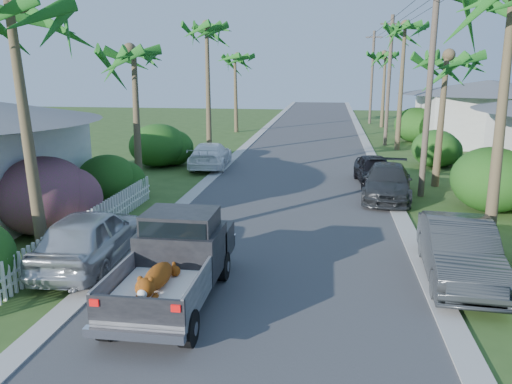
% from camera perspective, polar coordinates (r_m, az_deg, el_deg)
% --- Properties ---
extents(ground, '(120.00, 120.00, 0.00)m').
position_cam_1_polar(ground, '(10.51, -1.30, -17.01)').
color(ground, '#304B1C').
rests_on(ground, ground).
extents(road, '(8.00, 100.00, 0.02)m').
position_cam_1_polar(road, '(34.35, 5.67, 4.81)').
color(road, '#38383A').
rests_on(road, ground).
extents(curb_left, '(0.60, 100.00, 0.06)m').
position_cam_1_polar(curb_left, '(34.80, -1.44, 5.03)').
color(curb_left, '#A5A39E').
rests_on(curb_left, ground).
extents(curb_right, '(0.60, 100.00, 0.06)m').
position_cam_1_polar(curb_right, '(34.42, 12.86, 4.58)').
color(curb_right, '#A5A39E').
rests_on(curb_right, ground).
extents(pickup_truck, '(1.98, 5.12, 2.06)m').
position_cam_1_polar(pickup_truck, '(12.26, -8.86, -7.26)').
color(pickup_truck, black).
rests_on(pickup_truck, ground).
extents(parked_car_rn, '(1.96, 4.85, 1.57)m').
position_cam_1_polar(parked_car_rn, '(14.10, 22.20, -6.30)').
color(parked_car_rn, '#2C3031').
rests_on(parked_car_rn, ground).
extents(parked_car_rm, '(2.51, 5.04, 1.40)m').
position_cam_1_polar(parked_car_rm, '(21.96, 14.77, 1.08)').
color(parked_car_rm, '#272A2C').
rests_on(parked_car_rm, ground).
extents(parked_car_rf, '(2.00, 4.16, 1.37)m').
position_cam_1_polar(parked_car_rf, '(24.45, 13.40, 2.41)').
color(parked_car_rf, black).
rests_on(parked_car_rf, ground).
extents(parked_car_ln, '(2.22, 4.86, 1.62)m').
position_cam_1_polar(parked_car_ln, '(14.79, -18.43, -4.93)').
color(parked_car_ln, '#B8BABF').
rests_on(parked_car_ln, ground).
extents(parked_car_lf, '(2.31, 4.96, 1.40)m').
position_cam_1_polar(parked_car_lf, '(28.03, -5.24, 4.20)').
color(parked_car_lf, white).
rests_on(parked_car_lf, ground).
extents(palm_l_a, '(4.40, 4.40, 8.20)m').
position_cam_1_polar(palm_l_a, '(14.26, -26.04, 18.74)').
color(palm_l_a, brown).
rests_on(palm_l_a, ground).
extents(palm_l_b, '(4.40, 4.40, 7.40)m').
position_cam_1_polar(palm_l_b, '(22.50, -13.93, 15.42)').
color(palm_l_b, brown).
rests_on(palm_l_b, ground).
extents(palm_l_c, '(4.40, 4.40, 9.20)m').
position_cam_1_polar(palm_l_c, '(31.89, -5.66, 18.36)').
color(palm_l_c, brown).
rests_on(palm_l_c, ground).
extents(palm_l_d, '(4.40, 4.40, 7.70)m').
position_cam_1_polar(palm_l_d, '(43.65, -2.38, 15.26)').
color(palm_l_d, brown).
rests_on(palm_l_d, ground).
extents(palm_r_b, '(4.40, 4.40, 7.20)m').
position_cam_1_polar(palm_r_b, '(24.43, 20.97, 14.31)').
color(palm_r_b, brown).
rests_on(palm_r_b, ground).
extents(palm_r_c, '(4.40, 4.40, 9.40)m').
position_cam_1_polar(palm_r_c, '(35.31, 16.70, 17.75)').
color(palm_r_c, brown).
rests_on(palm_r_c, ground).
extents(palm_r_d, '(4.40, 4.40, 8.00)m').
position_cam_1_polar(palm_r_d, '(49.16, 14.62, 15.03)').
color(palm_r_d, brown).
rests_on(palm_r_d, ground).
extents(shrub_l_b, '(3.00, 3.30, 2.60)m').
position_cam_1_polar(shrub_l_b, '(18.04, -23.10, -0.37)').
color(shrub_l_b, '#A91865').
rests_on(shrub_l_b, ground).
extents(shrub_l_c, '(2.40, 2.64, 2.00)m').
position_cam_1_polar(shrub_l_c, '(21.35, -16.62, 1.42)').
color(shrub_l_c, '#194413').
rests_on(shrub_l_c, ground).
extents(shrub_l_d, '(3.20, 3.52, 2.40)m').
position_cam_1_polar(shrub_l_d, '(28.84, -11.13, 5.27)').
color(shrub_l_d, '#194413').
rests_on(shrub_l_d, ground).
extents(shrub_r_b, '(3.00, 3.30, 2.50)m').
position_cam_1_polar(shrub_r_b, '(21.26, 25.28, 1.30)').
color(shrub_r_b, '#194413').
rests_on(shrub_r_b, ground).
extents(shrub_r_c, '(2.60, 2.86, 2.10)m').
position_cam_1_polar(shrub_r_c, '(29.82, 19.83, 4.69)').
color(shrub_r_c, '#194413').
rests_on(shrub_r_c, ground).
extents(shrub_r_d, '(3.20, 3.52, 2.60)m').
position_cam_1_polar(shrub_r_d, '(39.64, 17.80, 7.31)').
color(shrub_r_d, '#194413').
rests_on(shrub_r_d, ground).
extents(picket_fence, '(0.10, 11.00, 1.00)m').
position_cam_1_polar(picket_fence, '(16.96, -18.50, -3.63)').
color(picket_fence, white).
rests_on(picket_fence, ground).
extents(house_right_far, '(9.00, 8.00, 4.60)m').
position_cam_1_polar(house_right_far, '(40.68, 24.91, 8.01)').
color(house_right_far, silver).
rests_on(house_right_far, ground).
extents(utility_pole_b, '(1.60, 0.26, 9.00)m').
position_cam_1_polar(utility_pole_b, '(22.28, 19.20, 11.09)').
color(utility_pole_b, brown).
rests_on(utility_pole_b, ground).
extents(utility_pole_c, '(1.60, 0.26, 9.00)m').
position_cam_1_polar(utility_pole_c, '(37.12, 14.95, 12.22)').
color(utility_pole_c, brown).
rests_on(utility_pole_c, ground).
extents(utility_pole_d, '(1.60, 0.26, 9.00)m').
position_cam_1_polar(utility_pole_d, '(52.06, 13.11, 12.68)').
color(utility_pole_d, brown).
rests_on(utility_pole_d, ground).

